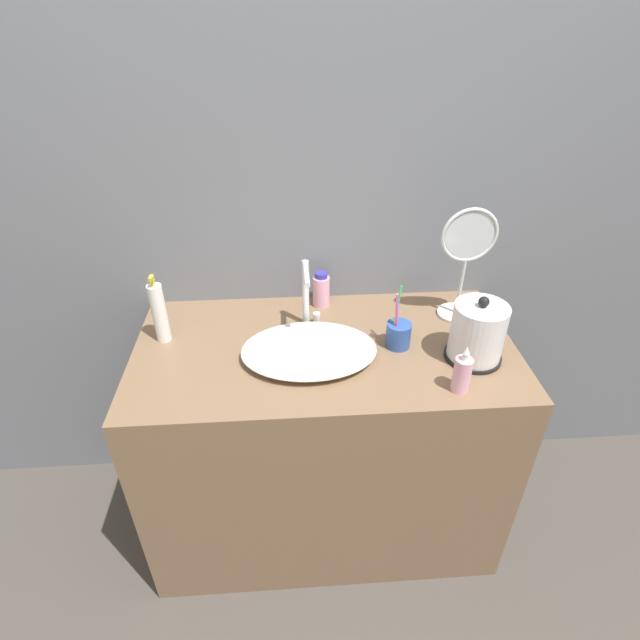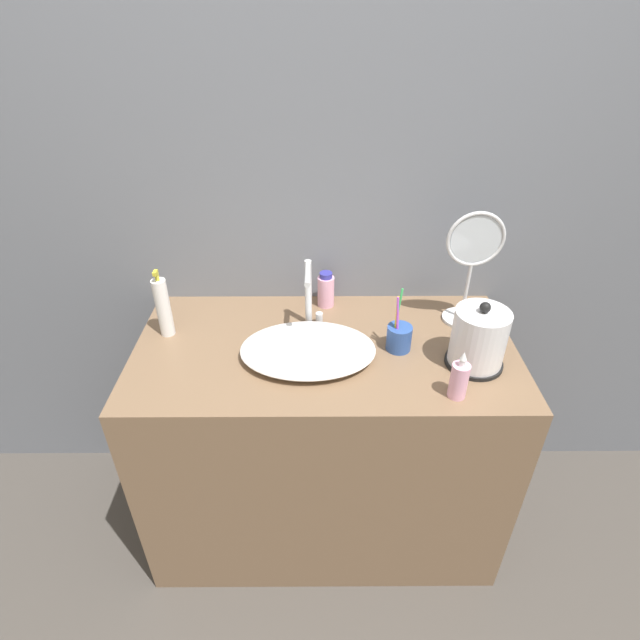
{
  "view_description": "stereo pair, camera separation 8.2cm",
  "coord_description": "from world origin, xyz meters",
  "px_view_note": "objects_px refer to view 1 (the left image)",
  "views": [
    {
      "loc": [
        -0.1,
        -0.94,
        1.76
      ],
      "look_at": [
        -0.02,
        0.31,
        0.93
      ],
      "focal_mm": 28.0,
      "sensor_mm": 36.0,
      "label": 1
    },
    {
      "loc": [
        -0.02,
        -0.95,
        1.76
      ],
      "look_at": [
        -0.02,
        0.31,
        0.93
      ],
      "focal_mm": 28.0,
      "sensor_mm": 36.0,
      "label": 2
    }
  ],
  "objects_px": {
    "lotion_bottle": "(159,313)",
    "mouthwash_bottle": "(321,290)",
    "toothbrush_cup": "(398,334)",
    "electric_kettle": "(477,334)",
    "vanity_mirror": "(466,257)",
    "faucet": "(307,292)",
    "shampoo_bottle": "(462,374)"
  },
  "relations": [
    {
      "from": "lotion_bottle",
      "to": "vanity_mirror",
      "type": "xyz_separation_m",
      "value": [
        0.97,
        0.08,
        0.12
      ]
    },
    {
      "from": "electric_kettle",
      "to": "mouthwash_bottle",
      "type": "xyz_separation_m",
      "value": [
        -0.44,
        0.34,
        -0.03
      ]
    },
    {
      "from": "lotion_bottle",
      "to": "vanity_mirror",
      "type": "height_order",
      "value": "vanity_mirror"
    },
    {
      "from": "faucet",
      "to": "mouthwash_bottle",
      "type": "xyz_separation_m",
      "value": [
        0.05,
        0.13,
        -0.07
      ]
    },
    {
      "from": "shampoo_bottle",
      "to": "lotion_bottle",
      "type": "bearing_deg",
      "value": 160.76
    },
    {
      "from": "shampoo_bottle",
      "to": "mouthwash_bottle",
      "type": "bearing_deg",
      "value": 126.42
    },
    {
      "from": "faucet",
      "to": "lotion_bottle",
      "type": "relative_size",
      "value": 1.0
    },
    {
      "from": "faucet",
      "to": "electric_kettle",
      "type": "xyz_separation_m",
      "value": [
        0.49,
        -0.2,
        -0.04
      ]
    },
    {
      "from": "faucet",
      "to": "lotion_bottle",
      "type": "xyz_separation_m",
      "value": [
        -0.46,
        -0.04,
        -0.03
      ]
    },
    {
      "from": "toothbrush_cup",
      "to": "electric_kettle",
      "type": "bearing_deg",
      "value": -19.7
    },
    {
      "from": "lotion_bottle",
      "to": "mouthwash_bottle",
      "type": "xyz_separation_m",
      "value": [
        0.51,
        0.17,
        -0.04
      ]
    },
    {
      "from": "electric_kettle",
      "to": "toothbrush_cup",
      "type": "xyz_separation_m",
      "value": [
        -0.22,
        0.08,
        -0.04
      ]
    },
    {
      "from": "electric_kettle",
      "to": "lotion_bottle",
      "type": "bearing_deg",
      "value": 170.31
    },
    {
      "from": "mouthwash_bottle",
      "to": "toothbrush_cup",
      "type": "bearing_deg",
      "value": -49.65
    },
    {
      "from": "toothbrush_cup",
      "to": "lotion_bottle",
      "type": "relative_size",
      "value": 0.87
    },
    {
      "from": "mouthwash_bottle",
      "to": "lotion_bottle",
      "type": "bearing_deg",
      "value": -161.28
    },
    {
      "from": "electric_kettle",
      "to": "mouthwash_bottle",
      "type": "relative_size",
      "value": 1.68
    },
    {
      "from": "toothbrush_cup",
      "to": "vanity_mirror",
      "type": "bearing_deg",
      "value": 34.39
    },
    {
      "from": "faucet",
      "to": "shampoo_bottle",
      "type": "bearing_deg",
      "value": -40.17
    },
    {
      "from": "shampoo_bottle",
      "to": "vanity_mirror",
      "type": "height_order",
      "value": "vanity_mirror"
    },
    {
      "from": "vanity_mirror",
      "to": "faucet",
      "type": "bearing_deg",
      "value": -175.94
    },
    {
      "from": "toothbrush_cup",
      "to": "mouthwash_bottle",
      "type": "distance_m",
      "value": 0.34
    },
    {
      "from": "lotion_bottle",
      "to": "mouthwash_bottle",
      "type": "bearing_deg",
      "value": 18.72
    },
    {
      "from": "electric_kettle",
      "to": "vanity_mirror",
      "type": "distance_m",
      "value": 0.27
    },
    {
      "from": "lotion_bottle",
      "to": "vanity_mirror",
      "type": "relative_size",
      "value": 0.6
    },
    {
      "from": "mouthwash_bottle",
      "to": "vanity_mirror",
      "type": "height_order",
      "value": "vanity_mirror"
    },
    {
      "from": "lotion_bottle",
      "to": "mouthwash_bottle",
      "type": "relative_size",
      "value": 1.82
    },
    {
      "from": "faucet",
      "to": "shampoo_bottle",
      "type": "xyz_separation_m",
      "value": [
        0.41,
        -0.34,
        -0.07
      ]
    },
    {
      "from": "faucet",
      "to": "shampoo_bottle",
      "type": "relative_size",
      "value": 1.55
    },
    {
      "from": "electric_kettle",
      "to": "shampoo_bottle",
      "type": "distance_m",
      "value": 0.17
    },
    {
      "from": "faucet",
      "to": "toothbrush_cup",
      "type": "xyz_separation_m",
      "value": [
        0.27,
        -0.13,
        -0.09
      ]
    },
    {
      "from": "electric_kettle",
      "to": "vanity_mirror",
      "type": "bearing_deg",
      "value": 84.97
    }
  ]
}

